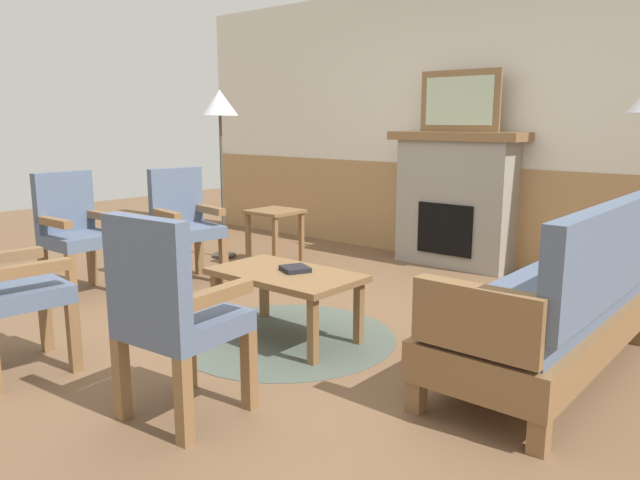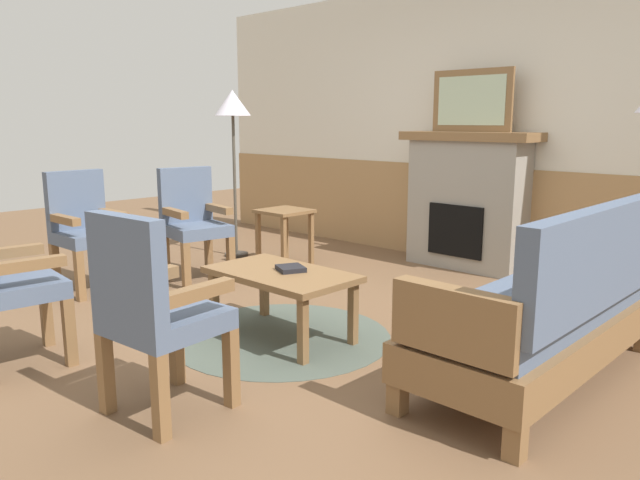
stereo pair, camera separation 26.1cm
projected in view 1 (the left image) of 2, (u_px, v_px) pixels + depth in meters
ground_plane at (287, 326)px, 4.16m from camera, size 14.00×14.00×0.00m
wall_back at (471, 128)px, 5.85m from camera, size 7.20×0.14×2.70m
fireplace at (455, 199)px, 5.79m from camera, size 1.30×0.44×1.28m
framed_picture at (460, 101)px, 5.62m from camera, size 0.80×0.04×0.56m
couch at (556, 306)px, 3.29m from camera, size 0.70×1.80×0.98m
coffee_table at (285, 280)px, 3.87m from camera, size 0.96×0.56×0.44m
round_rug at (286, 337)px, 3.94m from camera, size 1.42×1.42×0.01m
book_on_table at (295, 269)px, 3.87m from camera, size 0.22×0.22×0.03m
armchair_near_fireplace at (184, 220)px, 5.24m from camera, size 0.55×0.55×0.98m
armchair_by_window_left at (74, 228)px, 4.87m from camera, size 0.49×0.49×0.98m
armchair_front_left at (1, 280)px, 3.27m from camera, size 0.53×0.53×0.98m
armchair_front_center at (171, 309)px, 2.77m from camera, size 0.52×0.52×0.98m
side_table at (275, 222)px, 5.79m from camera, size 0.44×0.44×0.55m
floor_lamp_by_chairs at (220, 113)px, 6.00m from camera, size 0.36×0.36×1.68m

